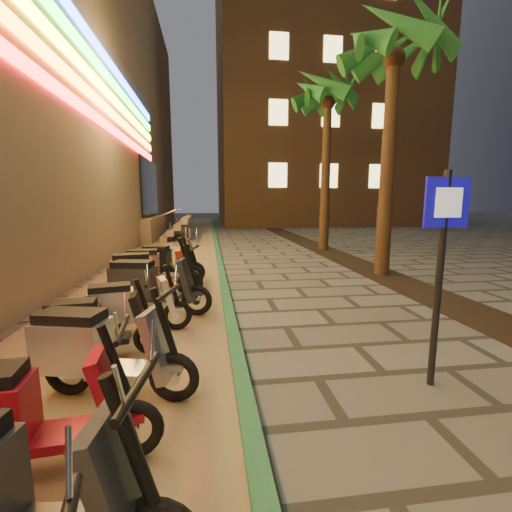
{
  "coord_description": "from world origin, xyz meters",
  "views": [
    {
      "loc": [
        -1.23,
        -1.94,
        2.06
      ],
      "look_at": [
        -0.5,
        3.35,
        1.2
      ],
      "focal_mm": 24.0,
      "sensor_mm": 36.0,
      "label": 1
    }
  ],
  "objects": [
    {
      "name": "palm_c",
      "position": [
        3.6,
        7.0,
        5.73
      ],
      "size": [
        2.97,
        3.02,
        6.91
      ],
      "color": "#472D19",
      "rests_on": "ground"
    },
    {
      "name": "palm_d",
      "position": [
        3.6,
        12.0,
        5.94
      ],
      "size": [
        2.97,
        3.02,
        7.16
      ],
      "color": "#472D19",
      "rests_on": "ground"
    },
    {
      "name": "pedestrian_sign",
      "position": [
        1.23,
        1.36,
        1.54
      ],
      "size": [
        0.52,
        0.1,
        2.37
      ],
      "rotation": [
        0.0,
        0.0,
        0.07
      ],
      "color": "black",
      "rests_on": "ground"
    },
    {
      "name": "green_curb",
      "position": [
        -0.9,
        10.0,
        0.05
      ],
      "size": [
        0.18,
        60.0,
        0.1
      ],
      "primitive_type": "cube",
      "color": "#25633B",
      "rests_on": "ground"
    },
    {
      "name": "parking_strip",
      "position": [
        -2.6,
        10.0,
        0.01
      ],
      "size": [
        3.4,
        60.0,
        0.01
      ],
      "primitive_type": "cube",
      "color": "#8C7251",
      "rests_on": "ground"
    },
    {
      "name": "scooter_11",
      "position": [
        -2.5,
        6.12,
        0.54
      ],
      "size": [
        1.78,
        0.63,
        1.25
      ],
      "rotation": [
        0.0,
        0.0,
        0.08
      ],
      "color": "black",
      "rests_on": "ground"
    },
    {
      "name": "scooter_12",
      "position": [
        -2.36,
        7.06,
        0.52
      ],
      "size": [
        1.67,
        0.88,
        1.19
      ],
      "rotation": [
        0.0,
        0.0,
        -0.3
      ],
      "color": "black",
      "rests_on": "ground"
    },
    {
      "name": "scooter_6",
      "position": [
        -2.41,
        1.62,
        0.53
      ],
      "size": [
        1.72,
        0.83,
        1.22
      ],
      "rotation": [
        0.0,
        0.0,
        -0.24
      ],
      "color": "black",
      "rests_on": "ground"
    },
    {
      "name": "ground",
      "position": [
        0.0,
        0.0,
        0.0
      ],
      "size": [
        120.0,
        120.0,
        0.0
      ],
      "primitive_type": "plane",
      "color": "#474442",
      "rests_on": "ground"
    },
    {
      "name": "apartment_block",
      "position": [
        9.0,
        32.0,
        12.5
      ],
      "size": [
        18.0,
        16.06,
        25.0
      ],
      "color": "brown",
      "rests_on": "ground"
    },
    {
      "name": "planting_strip",
      "position": [
        3.6,
        5.0,
        0.01
      ],
      "size": [
        1.2,
        40.0,
        0.02
      ],
      "primitive_type": "cube",
      "color": "black",
      "rests_on": "ground"
    },
    {
      "name": "scooter_8",
      "position": [
        -2.48,
        3.3,
        0.47
      ],
      "size": [
        1.54,
        0.73,
        1.09
      ],
      "rotation": [
        0.0,
        0.0,
        0.23
      ],
      "color": "black",
      "rests_on": "ground"
    },
    {
      "name": "scooter_5",
      "position": [
        -2.65,
        0.57,
        0.5
      ],
      "size": [
        1.64,
        0.6,
        1.15
      ],
      "rotation": [
        0.0,
        0.0,
        0.1
      ],
      "color": "black",
      "rests_on": "ground"
    },
    {
      "name": "scooter_10",
      "position": [
        -2.53,
        5.25,
        0.57
      ],
      "size": [
        1.86,
        0.8,
        1.31
      ],
      "rotation": [
        0.0,
        0.0,
        0.18
      ],
      "color": "black",
      "rests_on": "ground"
    },
    {
      "name": "scooter_7",
      "position": [
        -2.74,
        2.52,
        0.46
      ],
      "size": [
        1.51,
        0.57,
        1.06
      ],
      "rotation": [
        0.0,
        0.0,
        0.11
      ],
      "color": "black",
      "rests_on": "ground"
    },
    {
      "name": "scooter_9",
      "position": [
        -2.33,
        4.31,
        0.56
      ],
      "size": [
        1.84,
        0.83,
        1.29
      ],
      "rotation": [
        0.0,
        0.0,
        -0.2
      ],
      "color": "black",
      "rests_on": "ground"
    }
  ]
}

